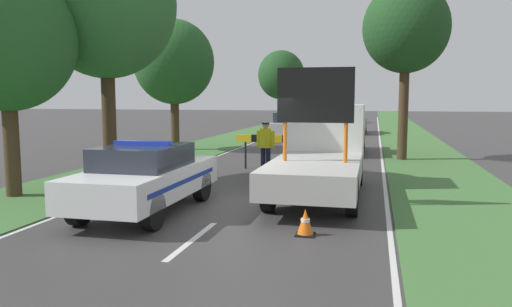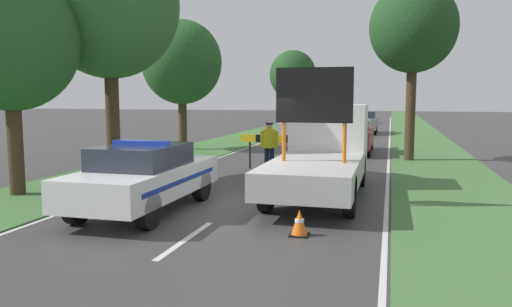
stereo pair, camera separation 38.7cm
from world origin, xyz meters
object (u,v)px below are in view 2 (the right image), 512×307
object	(u,v)px
queued_car_wagon_maroon	(351,135)
road_barrier	(286,141)
roadside_tree_near_right	(413,28)
roadside_tree_mid_right	(293,75)
queued_car_van_white	(325,117)
roadside_tree_mid_left	(182,63)
police_car	(145,176)
pedestrian_civilian	(309,145)
queued_car_suv_grey	(363,122)
traffic_cone_centre_front	(355,167)
queued_car_sedan_silver	(298,126)
work_truck	(323,151)
traffic_cone_near_police	(299,223)
roadside_tree_far_left	(10,40)
roadside_tree_near_left	(109,5)
police_officer	(269,143)

from	to	relation	value
queued_car_wagon_maroon	road_barrier	bearing A→B (deg)	73.85
roadside_tree_near_right	roadside_tree_mid_right	xyz separation A→B (m)	(-9.89, 26.79, -0.57)
queued_car_van_white	roadside_tree_mid_left	size ratio (longest dim) A/B	0.73
police_car	pedestrian_civilian	distance (m)	6.92
roadside_tree_near_right	queued_car_suv_grey	bearing A→B (deg)	100.01
traffic_cone_centre_front	queued_car_van_white	distance (m)	24.62
road_barrier	queued_car_van_white	size ratio (longest dim) A/B	0.73
road_barrier	queued_car_sedan_silver	world-z (taller)	queued_car_sedan_silver
queued_car_wagon_maroon	queued_car_van_white	distance (m)	18.09
queued_car_wagon_maroon	queued_car_suv_grey	xyz separation A→B (m)	(-0.10, 12.30, 0.01)
roadside_tree_near_right	police_car	bearing A→B (deg)	-119.05
queued_car_van_white	roadside_tree_near_right	distance (m)	21.30
work_truck	roadside_tree_near_right	distance (m)	8.88
pedestrian_civilian	traffic_cone_centre_front	distance (m)	1.66
traffic_cone_near_police	roadside_tree_far_left	world-z (taller)	roadside_tree_far_left
police_car	pedestrian_civilian	bearing A→B (deg)	72.04
queued_car_van_white	roadside_tree_mid_left	bearing A→B (deg)	76.79
work_truck	queued_car_van_white	world-z (taller)	work_truck
pedestrian_civilian	roadside_tree_near_right	size ratio (longest dim) A/B	0.23
roadside_tree_near_left	roadside_tree_far_left	xyz separation A→B (m)	(-1.29, -2.52, -1.22)
police_car	queued_car_suv_grey	size ratio (longest dim) A/B	1.10
road_barrier	traffic_cone_centre_front	size ratio (longest dim) A/B	6.43
work_truck	traffic_cone_centre_front	distance (m)	3.44
police_car	queued_car_van_white	xyz separation A→B (m)	(0.04, 30.70, 0.07)
roadside_tree_far_left	queued_car_sedan_silver	bearing A→B (deg)	78.13
work_truck	pedestrian_civilian	bearing A→B (deg)	-78.63
queued_car_sedan_silver	roadside_tree_far_left	distance (m)	19.25
police_car	roadside_tree_near_left	size ratio (longest dim) A/B	0.63
roadside_tree_near_right	roadside_tree_far_left	xyz separation A→B (m)	(-9.95, -9.93, -1.23)
police_officer	queued_car_van_white	xyz separation A→B (m)	(-1.30, 24.56, -0.16)
traffic_cone_near_police	roadside_tree_mid_right	bearing A→B (deg)	101.18
roadside_tree_near_left	queued_car_wagon_maroon	bearing A→B (deg)	57.34
roadside_tree_mid_left	roadside_tree_far_left	size ratio (longest dim) A/B	1.07
traffic_cone_near_police	roadside_tree_far_left	xyz separation A→B (m)	(-7.66, 1.82, 3.68)
queued_car_sedan_silver	queued_car_suv_grey	size ratio (longest dim) A/B	0.99
roadside_tree_near_right	pedestrian_civilian	bearing A→B (deg)	-127.62
queued_car_wagon_maroon	roadside_tree_near_right	distance (m)	5.48
traffic_cone_near_police	queued_car_van_white	xyz separation A→B (m)	(-3.62, 31.76, 0.61)
queued_car_wagon_maroon	roadside_tree_near_right	bearing A→B (deg)	137.65
roadside_tree_near_right	roadside_tree_mid_left	xyz separation A→B (m)	(-10.27, 1.40, -1.03)
roadside_tree_near_right	roadside_tree_mid_right	distance (m)	28.56
roadside_tree_near_right	roadside_tree_mid_right	world-z (taller)	roadside_tree_near_right
queued_car_sedan_silver	police_car	bearing A→B (deg)	90.31
police_car	roadside_tree_near_right	xyz separation A→B (m)	(5.93, 10.69, 4.36)
traffic_cone_near_police	queued_car_suv_grey	world-z (taller)	queued_car_suv_grey
road_barrier	police_officer	world-z (taller)	police_officer
road_barrier	pedestrian_civilian	distance (m)	1.06
queued_car_wagon_maroon	roadside_tree_far_left	size ratio (longest dim) A/B	0.81
roadside_tree_mid_left	queued_car_sedan_silver	bearing A→B (deg)	59.77
pedestrian_civilian	queued_car_wagon_maroon	bearing A→B (deg)	107.98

